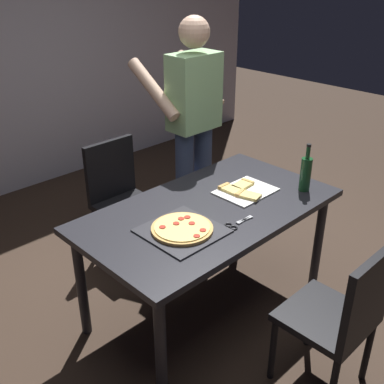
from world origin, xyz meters
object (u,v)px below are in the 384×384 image
dining_table (209,219)px  chair_far_side (120,193)px  kitchen_scissors (236,224)px  chair_near_camera (343,313)px  person_serving_pizza (193,121)px  wine_bottle (306,173)px  pepperoni_pizza_on_tray (182,229)px

dining_table → chair_far_side: 0.94m
kitchen_scissors → chair_near_camera: bearing=-86.5°
person_serving_pizza → kitchen_scissors: bearing=-121.8°
chair_near_camera → kitchen_scissors: bearing=93.5°
kitchen_scissors → wine_bottle: bearing=-1.5°
chair_near_camera → person_serving_pizza: (0.55, 1.63, 0.49)m
dining_table → chair_far_side: (0.00, 0.93, -0.16)m
person_serving_pizza → wine_bottle: bearing=-86.5°
chair_near_camera → pepperoni_pizza_on_tray: chair_near_camera is taller
chair_far_side → pepperoni_pizza_on_tray: (-0.31, -1.01, 0.25)m
chair_far_side → person_serving_pizza: (0.55, -0.22, 0.49)m
chair_far_side → person_serving_pizza: 0.76m
chair_far_side → kitchen_scissors: 1.20m
chair_far_side → kitchen_scissors: bearing=-92.0°
dining_table → pepperoni_pizza_on_tray: size_ratio=3.95×
pepperoni_pizza_on_tray → kitchen_scissors: 0.31m
wine_bottle → chair_far_side: bearing=117.1°
wine_bottle → kitchen_scissors: bearing=178.5°
person_serving_pizza → wine_bottle: person_serving_pizza is taller
chair_near_camera → wine_bottle: (0.61, 0.66, 0.36)m
chair_near_camera → wine_bottle: wine_bottle is taller
chair_near_camera → pepperoni_pizza_on_tray: (-0.31, 0.84, 0.25)m
chair_far_side → pepperoni_pizza_on_tray: 1.09m
chair_near_camera → kitchen_scissors: chair_near_camera is taller
chair_near_camera → person_serving_pizza: bearing=71.4°
chair_near_camera → chair_far_side: same height
chair_near_camera → wine_bottle: bearing=47.5°
chair_far_side → dining_table: bearing=-90.0°
dining_table → pepperoni_pizza_on_tray: bearing=-164.1°
chair_near_camera → dining_table: bearing=90.0°
person_serving_pizza → pepperoni_pizza_on_tray: 1.19m
pepperoni_pizza_on_tray → kitchen_scissors: bearing=-30.7°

